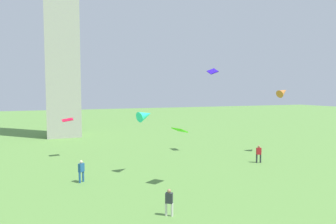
# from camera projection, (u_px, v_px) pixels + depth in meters

# --- Properties ---
(person_0) EXTENTS (0.48, 0.44, 1.62)m
(person_0) POSITION_uv_depth(u_px,v_px,m) (169.00, 201.00, 16.90)
(person_0) COLOR silver
(person_0) RESTS_ON ground_plane
(person_2) EXTENTS (0.53, 0.51, 1.80)m
(person_2) POSITION_uv_depth(u_px,v_px,m) (81.00, 170.00, 23.20)
(person_2) COLOR #235693
(person_2) RESTS_ON ground_plane
(person_4) EXTENTS (0.54, 0.40, 1.81)m
(person_4) POSITION_uv_depth(u_px,v_px,m) (259.00, 153.00, 29.60)
(person_4) COLOR #2D3338
(person_4) RESTS_ON ground_plane
(kite_flying_0) EXTENTS (1.23, 0.87, 0.40)m
(kite_flying_0) POSITION_uv_depth(u_px,v_px,m) (68.00, 120.00, 31.99)
(kite_flying_0) COLOR red
(kite_flying_1) EXTENTS (1.74, 1.42, 1.22)m
(kite_flying_1) POSITION_uv_depth(u_px,v_px,m) (145.00, 115.00, 25.56)
(kite_flying_1) COLOR #26EFB4
(kite_flying_2) EXTENTS (1.08, 1.57, 0.85)m
(kite_flying_2) POSITION_uv_depth(u_px,v_px,m) (213.00, 71.00, 33.96)
(kite_flying_2) COLOR #2D12C3
(kite_flying_3) EXTENTS (1.76, 1.25, 1.38)m
(kite_flying_3) POSITION_uv_depth(u_px,v_px,m) (283.00, 92.00, 34.18)
(kite_flying_3) COLOR orange
(kite_flying_4) EXTENTS (1.51, 1.48, 0.52)m
(kite_flying_4) POSITION_uv_depth(u_px,v_px,m) (180.00, 130.00, 22.28)
(kite_flying_4) COLOR #41E40F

